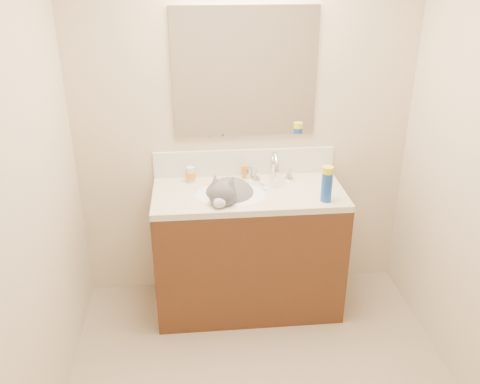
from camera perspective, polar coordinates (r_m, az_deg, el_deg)
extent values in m
cube|color=beige|center=(3.30, 0.50, 8.28)|extent=(2.20, 0.04, 2.50)
cube|color=beige|center=(2.25, -24.89, -2.46)|extent=(0.04, 2.50, 2.50)
cube|color=#482613|center=(3.39, 0.93, -6.81)|extent=(1.20, 0.55, 0.82)
cube|color=beige|center=(3.19, 0.99, -0.23)|extent=(1.20, 0.55, 0.04)
ellipsoid|color=white|center=(3.17, -1.11, -1.37)|extent=(0.45, 0.36, 0.14)
cylinder|color=silver|center=(3.34, 3.72, 2.37)|extent=(0.04, 0.04, 0.11)
torus|color=silver|center=(3.27, 3.91, 2.86)|extent=(0.03, 0.20, 0.20)
cylinder|color=silver|center=(3.20, 4.13, 1.79)|extent=(0.03, 0.03, 0.06)
cone|color=silver|center=(3.34, 1.84, 1.91)|extent=(0.06, 0.06, 0.06)
cone|color=silver|center=(3.37, 5.55, 2.04)|extent=(0.06, 0.06, 0.06)
ellipsoid|color=#4F4C4F|center=(3.18, -1.17, -0.60)|extent=(0.42, 0.44, 0.24)
ellipsoid|color=#4F4C4F|center=(3.00, -1.97, -0.30)|extent=(0.21, 0.20, 0.16)
ellipsoid|color=#4F4C4F|center=(3.08, -1.61, -0.31)|extent=(0.15, 0.15, 0.15)
cone|color=#4F4C4F|center=(3.00, -2.79, 1.28)|extent=(0.09, 0.10, 0.10)
cone|color=#4F4C4F|center=(2.98, -0.97, 1.11)|extent=(0.10, 0.10, 0.10)
ellipsoid|color=silver|center=(2.95, -2.31, -1.22)|extent=(0.09, 0.08, 0.07)
ellipsoid|color=silver|center=(3.08, -1.74, -1.48)|extent=(0.14, 0.11, 0.14)
sphere|color=#F1A39C|center=(2.93, -2.45, -1.44)|extent=(0.02, 0.02, 0.02)
cylinder|color=#4F4C4F|center=(3.17, 1.38, -2.15)|extent=(0.06, 0.25, 0.05)
cube|color=silver|center=(3.38, 0.50, 3.35)|extent=(1.20, 0.02, 0.18)
cube|color=white|center=(3.21, 0.54, 13.17)|extent=(0.90, 0.02, 0.80)
cylinder|color=silver|center=(3.31, -5.56, 1.97)|extent=(0.07, 0.07, 0.10)
cylinder|color=orange|center=(3.31, -5.56, 1.92)|extent=(0.09, 0.09, 0.04)
cylinder|color=#B7B7BC|center=(3.37, 1.01, 2.17)|extent=(0.06, 0.06, 0.07)
cylinder|color=orange|center=(3.35, 0.51, 2.29)|extent=(0.05, 0.05, 0.09)
cube|color=silver|center=(3.25, 2.59, 0.74)|extent=(0.03, 0.14, 0.01)
cube|color=#6190CE|center=(3.25, 2.59, 0.78)|extent=(0.02, 0.03, 0.02)
cylinder|color=#16429D|center=(3.06, 9.70, 0.54)|extent=(0.08, 0.08, 0.18)
cylinder|color=yellow|center=(3.02, 9.85, 2.45)|extent=(0.08, 0.08, 0.04)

